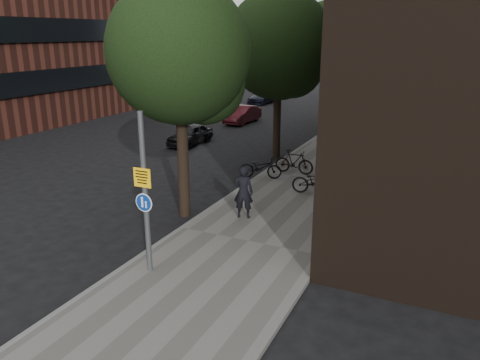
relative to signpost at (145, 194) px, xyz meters
The scene contains 15 objects.
ground 2.61m from the signpost, 28.48° to the right, with size 120.00×120.00×0.00m, color black.
sidewalk 9.66m from the signpost, 80.61° to the left, with size 4.50×60.00×0.12m, color slate.
curb_edge 9.56m from the signpost, 94.37° to the left, with size 0.15×60.00×0.13m, color slate.
street_tree_near 5.08m from the signpost, 107.47° to the left, with size 4.40×4.40×7.50m.
street_tree_mid 12.85m from the signpost, 95.69° to the left, with size 5.00×5.00×7.80m.
street_tree_far 21.68m from the signpost, 93.31° to the left, with size 5.00×5.00×7.80m.
signpost is the anchor object (origin of this frame).
pedestrian 4.42m from the signpost, 81.19° to the left, with size 0.63×0.41×1.73m, color black.
parked_bike_facade_near 7.89m from the signpost, 73.93° to the left, with size 0.63×1.82×0.96m, color black.
parked_bike_facade_far 12.58m from the signpost, 74.73° to the left, with size 0.47×1.66×1.00m, color black.
parked_bike_curb_near 8.56m from the signpost, 93.48° to the left, with size 0.61×1.74×0.91m, color black.
parked_bike_curb_far 9.77m from the signpost, 86.95° to the left, with size 0.48×1.68×1.01m, color black.
parked_car_near 14.52m from the signpost, 116.96° to the left, with size 1.30×3.23×1.10m, color black.
parked_car_mid 20.99m from the signpost, 108.48° to the left, with size 1.21×3.47×1.14m, color #4F161D.
parked_car_far 30.46m from the signpost, 107.01° to the left, with size 1.55×3.80×1.10m, color #1C2033.
Camera 1 is at (5.28, -7.92, 5.85)m, focal length 35.00 mm.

